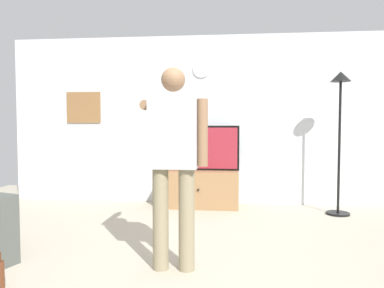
% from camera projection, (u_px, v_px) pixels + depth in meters
% --- Properties ---
extents(ground_plane, '(8.40, 8.40, 0.00)m').
position_uv_depth(ground_plane, '(179.00, 273.00, 3.20)').
color(ground_plane, '#B2A893').
extents(back_wall, '(6.40, 0.10, 2.70)m').
position_uv_depth(back_wall, '(204.00, 120.00, 6.06)').
color(back_wall, silver).
rests_on(back_wall, ground_plane).
extents(tv_stand, '(1.19, 0.55, 0.56)m').
position_uv_depth(tv_stand, '(200.00, 189.00, 5.77)').
color(tv_stand, '#997047').
rests_on(tv_stand, ground_plane).
extents(television, '(1.21, 0.07, 0.69)m').
position_uv_depth(television, '(200.00, 148.00, 5.78)').
color(television, black).
rests_on(television, tv_stand).
extents(wall_clock, '(0.28, 0.03, 0.28)m').
position_uv_depth(wall_clock, '(201.00, 69.00, 5.96)').
color(wall_clock, white).
extents(framed_picture, '(0.58, 0.04, 0.51)m').
position_uv_depth(framed_picture, '(84.00, 107.00, 6.20)').
color(framed_picture, olive).
extents(floor_lamp, '(0.32, 0.32, 2.01)m').
position_uv_depth(floor_lamp, '(340.00, 113.00, 5.20)').
color(floor_lamp, black).
rests_on(floor_lamp, ground_plane).
extents(person_standing_nearer_lamp, '(0.60, 0.78, 1.77)m').
position_uv_depth(person_standing_nearer_lamp, '(174.00, 155.00, 3.25)').
color(person_standing_nearer_lamp, gray).
rests_on(person_standing_nearer_lamp, ground_plane).
extents(beverage_bottle, '(0.07, 0.07, 0.30)m').
position_uv_depth(beverage_bottle, '(0.00, 275.00, 2.87)').
color(beverage_bottle, '#592D19').
rests_on(beverage_bottle, ground_plane).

